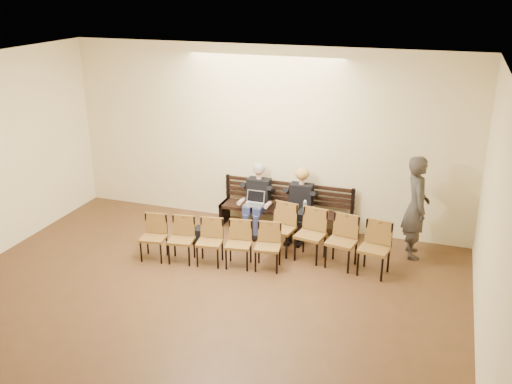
# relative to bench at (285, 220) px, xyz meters

# --- Properties ---
(ground) EXTENTS (10.00, 10.00, 0.00)m
(ground) POSITION_rel_bench_xyz_m (-0.53, -4.65, -0.23)
(ground) COLOR #53341C
(ground) RESTS_ON ground
(room_walls) EXTENTS (8.02, 10.01, 3.51)m
(room_walls) POSITION_rel_bench_xyz_m (-0.53, -3.86, 2.31)
(room_walls) COLOR #F8E7B2
(room_walls) RESTS_ON ground
(bench) EXTENTS (2.60, 0.90, 0.45)m
(bench) POSITION_rel_bench_xyz_m (0.00, 0.00, 0.00)
(bench) COLOR black
(bench) RESTS_ON ground
(seated_man) EXTENTS (0.54, 0.75, 1.30)m
(seated_man) POSITION_rel_bench_xyz_m (-0.53, -0.12, 0.42)
(seated_man) COLOR black
(seated_man) RESTS_ON ground
(seated_woman) EXTENTS (0.53, 0.74, 1.24)m
(seated_woman) POSITION_rel_bench_xyz_m (0.32, -0.12, 0.39)
(seated_woman) COLOR black
(seated_woman) RESTS_ON ground
(laptop) EXTENTS (0.40, 0.35, 0.26)m
(laptop) POSITION_rel_bench_xyz_m (-0.54, -0.32, 0.35)
(laptop) COLOR silver
(laptop) RESTS_ON bench
(water_bottle) EXTENTS (0.08, 0.08, 0.24)m
(water_bottle) POSITION_rel_bench_xyz_m (0.47, -0.33, 0.34)
(water_bottle) COLOR silver
(water_bottle) RESTS_ON bench
(bag) EXTENTS (0.41, 0.29, 0.29)m
(bag) POSITION_rel_bench_xyz_m (-1.24, -1.02, -0.08)
(bag) COLOR black
(bag) RESTS_ON ground
(passerby) EXTENTS (0.69, 0.88, 2.11)m
(passerby) POSITION_rel_bench_xyz_m (2.43, -0.26, 0.83)
(passerby) COLOR #342F2A
(passerby) RESTS_ON ground
(chair_row_front) EXTENTS (2.23, 0.83, 0.90)m
(chair_row_front) POSITION_rel_bench_xyz_m (1.03, -1.05, 0.22)
(chair_row_front) COLOR brown
(chair_row_front) RESTS_ON ground
(chair_row_back) EXTENTS (2.47, 0.79, 0.79)m
(chair_row_back) POSITION_rel_bench_xyz_m (-0.83, -1.73, 0.17)
(chair_row_back) COLOR brown
(chair_row_back) RESTS_ON ground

